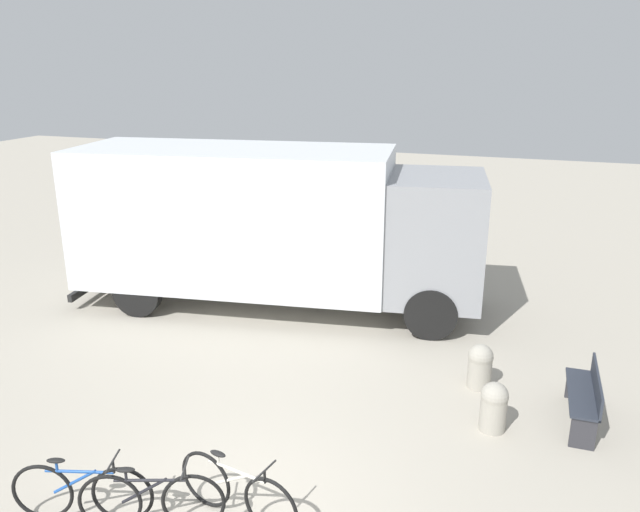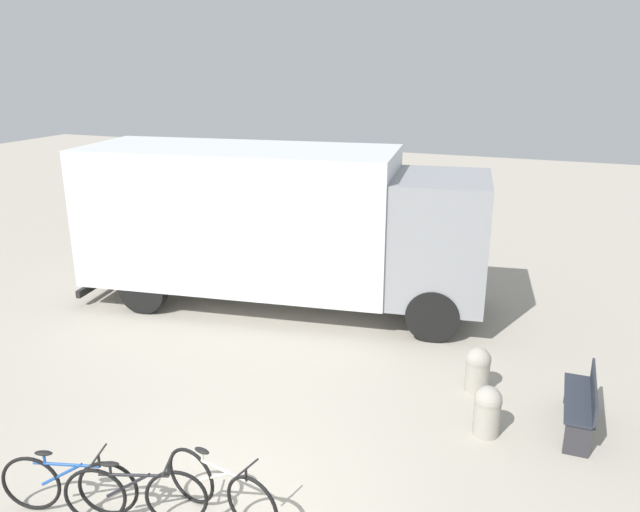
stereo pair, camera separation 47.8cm
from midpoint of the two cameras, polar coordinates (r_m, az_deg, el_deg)
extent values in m
plane|color=#A8A091|center=(8.22, -7.79, -22.04)|extent=(60.00, 60.00, 0.00)
cube|color=silver|center=(13.60, -6.31, 3.74)|extent=(6.95, 3.51, 2.92)
cube|color=gray|center=(12.90, 11.90, 1.69)|extent=(2.22, 2.74, 2.48)
cube|color=black|center=(15.50, -17.95, -1.81)|extent=(0.45, 2.46, 0.16)
cylinder|color=black|center=(14.36, 11.75, -1.85)|extent=(1.06, 0.42, 1.03)
cylinder|color=black|center=(12.23, 11.36, -5.34)|extent=(1.06, 0.42, 1.03)
cylinder|color=black|center=(15.68, -11.06, -0.14)|extent=(1.06, 0.42, 1.03)
cylinder|color=black|center=(13.76, -14.90, -2.97)|extent=(1.06, 0.42, 1.03)
cube|color=#282D38|center=(10.13, 23.87, -11.89)|extent=(0.41, 1.51, 0.04)
cube|color=#282D38|center=(10.07, 25.04, -11.19)|extent=(0.04, 1.51, 0.36)
cube|color=#2D2D33|center=(9.64, 23.81, -15.20)|extent=(0.34, 0.05, 0.47)
cube|color=#2D2D33|center=(10.87, 23.59, -11.29)|extent=(0.34, 0.05, 0.47)
torus|color=black|center=(8.56, -23.37, -18.58)|extent=(0.73, 0.25, 0.74)
torus|color=black|center=(8.18, -17.12, -19.66)|extent=(0.73, 0.25, 0.74)
cylinder|color=#1E4C9E|center=(8.19, -20.56, -17.46)|extent=(0.79, 0.26, 0.04)
cylinder|color=#1E4C9E|center=(8.30, -20.92, -18.17)|extent=(0.53, 0.19, 0.35)
cylinder|color=#1E4C9E|center=(8.26, -22.32, -16.82)|extent=(0.03, 0.03, 0.12)
ellipsoid|color=black|center=(8.22, -22.39, -16.35)|extent=(0.24, 0.15, 0.05)
cylinder|color=black|center=(7.99, -17.87, -17.43)|extent=(0.03, 0.03, 0.16)
cylinder|color=black|center=(7.95, -17.93, -16.96)|extent=(0.14, 0.43, 0.02)
torus|color=black|center=(8.11, -18.18, -20.13)|extent=(0.72, 0.29, 0.74)
torus|color=black|center=(7.86, -11.18, -20.90)|extent=(0.72, 0.29, 0.74)
cylinder|color=black|center=(7.80, -14.92, -18.82)|extent=(0.78, 0.30, 0.04)
cylinder|color=black|center=(7.90, -15.36, -19.58)|extent=(0.52, 0.21, 0.35)
cylinder|color=black|center=(7.84, -16.89, -18.25)|extent=(0.03, 0.03, 0.12)
ellipsoid|color=black|center=(7.79, -16.95, -17.76)|extent=(0.24, 0.16, 0.05)
cylinder|color=black|center=(7.65, -11.90, -18.64)|extent=(0.03, 0.03, 0.16)
cylinder|color=black|center=(7.60, -11.94, -18.16)|extent=(0.17, 0.42, 0.02)
torus|color=black|center=(8.15, -9.98, -19.20)|extent=(0.74, 0.19, 0.74)
torus|color=black|center=(7.65, -4.31, -21.78)|extent=(0.74, 0.19, 0.74)
cylinder|color=silver|center=(7.71, -7.35, -18.74)|extent=(0.80, 0.20, 0.04)
cylinder|color=silver|center=(7.84, -7.73, -19.37)|extent=(0.54, 0.15, 0.35)
cylinder|color=silver|center=(7.82, -8.91, -17.68)|extent=(0.03, 0.03, 0.12)
ellipsoid|color=black|center=(7.78, -8.94, -17.20)|extent=(0.23, 0.13, 0.05)
cylinder|color=black|center=(7.46, -4.85, -19.35)|extent=(0.03, 0.03, 0.16)
cylinder|color=black|center=(7.41, -4.86, -18.86)|extent=(0.11, 0.44, 0.02)
cylinder|color=#9E998C|center=(9.66, 16.41, -13.93)|extent=(0.38, 0.38, 0.56)
sphere|color=#9E998C|center=(9.52, 16.56, -12.49)|extent=(0.40, 0.40, 0.40)
cylinder|color=#9E998C|center=(10.74, 15.44, -10.46)|extent=(0.39, 0.39, 0.56)
sphere|color=#9E998C|center=(10.62, 15.56, -9.13)|extent=(0.41, 0.41, 0.41)
camera|label=1|loc=(0.24, -88.78, 0.39)|focal=35.00mm
camera|label=2|loc=(0.24, 91.22, -0.39)|focal=35.00mm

